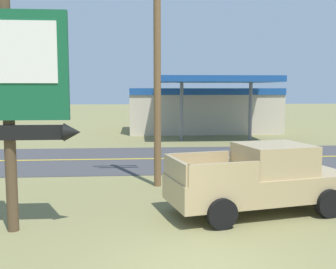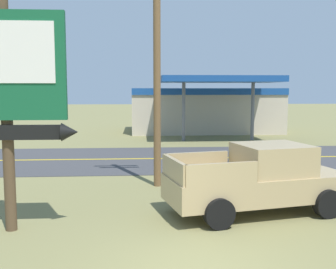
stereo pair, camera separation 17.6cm
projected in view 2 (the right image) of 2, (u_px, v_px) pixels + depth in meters
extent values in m
cube|color=#3D3D3F|center=(161.00, 159.00, 20.84)|extent=(140.00, 8.00, 0.02)
cube|color=gold|center=(161.00, 158.00, 20.84)|extent=(126.00, 0.20, 0.01)
cylinder|color=brown|center=(7.00, 118.00, 10.01)|extent=(0.28, 0.28, 5.67)
cube|color=#145633|center=(2.00, 66.00, 9.69)|extent=(2.98, 0.16, 2.58)
cube|color=white|center=(0.00, 52.00, 9.57)|extent=(2.51, 0.03, 1.45)
cube|color=black|center=(5.00, 132.00, 9.87)|extent=(2.68, 0.12, 0.36)
cone|color=black|center=(70.00, 132.00, 9.97)|extent=(0.40, 0.44, 0.44)
cylinder|color=brown|center=(157.00, 66.00, 14.57)|extent=(0.26, 0.26, 8.69)
cube|color=beige|center=(205.00, 110.00, 34.19)|extent=(12.00, 6.00, 3.60)
cube|color=#19478C|center=(211.00, 92.00, 31.00)|extent=(12.00, 0.12, 0.50)
cube|color=#19478C|center=(219.00, 79.00, 27.98)|extent=(8.00, 5.00, 0.40)
cylinder|color=slate|center=(184.00, 110.00, 28.05)|extent=(0.24, 0.24, 4.20)
cylinder|color=slate|center=(253.00, 110.00, 28.37)|extent=(0.24, 0.24, 4.20)
cube|color=tan|center=(258.00, 187.00, 11.70)|extent=(5.50, 3.04, 0.72)
cube|color=tan|center=(272.00, 159.00, 11.74)|extent=(2.25, 2.17, 0.84)
cube|color=#28333D|center=(299.00, 157.00, 11.99)|extent=(0.46, 1.64, 0.71)
cube|color=tan|center=(196.00, 162.00, 12.08)|extent=(1.93, 0.54, 0.56)
cube|color=tan|center=(222.00, 174.00, 10.32)|extent=(1.93, 0.54, 0.56)
cube|color=tan|center=(174.00, 169.00, 10.92)|extent=(0.53, 1.86, 0.56)
cylinder|color=black|center=(288.00, 187.00, 13.12)|extent=(0.84, 0.45, 0.80)
cylinder|color=black|center=(328.00, 204.00, 11.25)|extent=(0.84, 0.45, 0.80)
cylinder|color=black|center=(193.00, 195.00, 12.22)|extent=(0.84, 0.45, 0.80)
cylinder|color=black|center=(219.00, 214.00, 10.35)|extent=(0.84, 0.45, 0.80)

